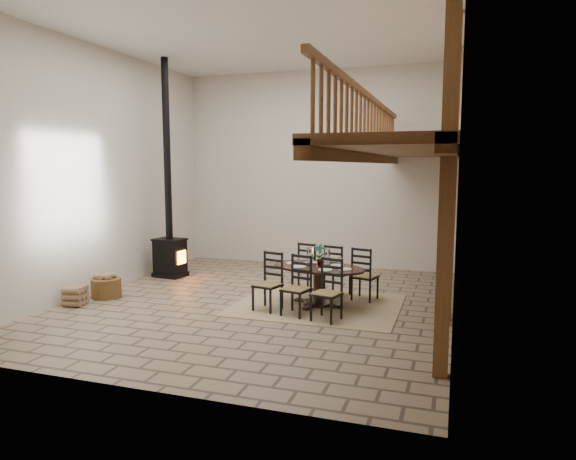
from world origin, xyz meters
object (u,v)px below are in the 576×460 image
(log_stack, at_px, (75,296))
(dining_table, at_px, (318,285))
(wood_stove, at_px, (169,230))
(log_basket, at_px, (106,287))

(log_stack, bearing_deg, dining_table, 18.42)
(wood_stove, xyz_separation_m, log_stack, (-0.34, -2.78, -0.93))
(wood_stove, relative_size, log_stack, 11.92)
(dining_table, xyz_separation_m, log_stack, (-4.29, -1.43, -0.21))
(log_basket, height_order, log_stack, log_basket)
(log_stack, bearing_deg, log_basket, 76.68)
(log_basket, distance_m, log_stack, 0.70)
(dining_table, bearing_deg, log_stack, -147.78)
(wood_stove, height_order, log_stack, wood_stove)
(dining_table, bearing_deg, wood_stove, 174.96)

